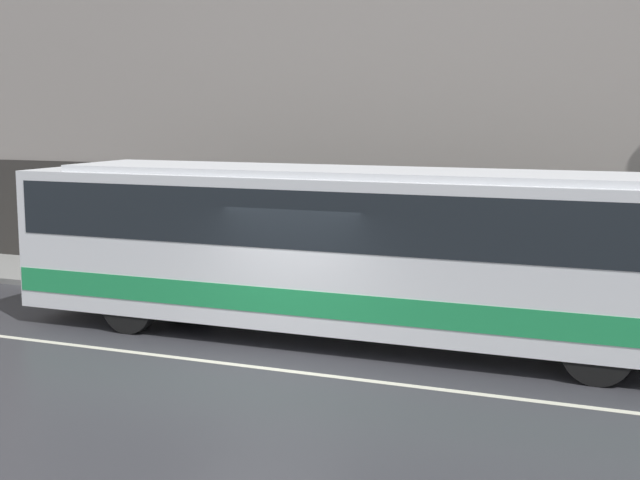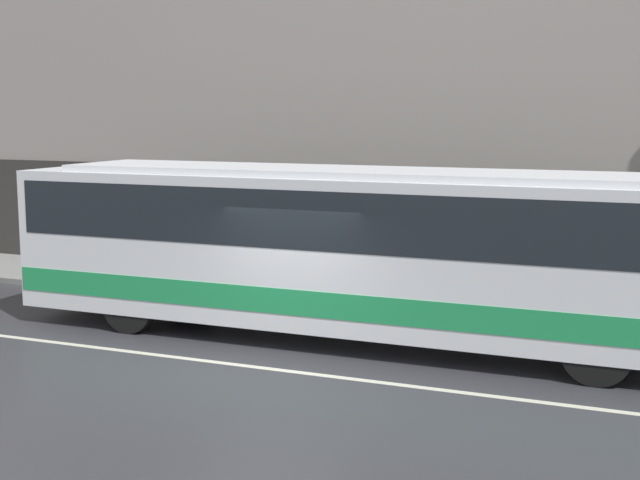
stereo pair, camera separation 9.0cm
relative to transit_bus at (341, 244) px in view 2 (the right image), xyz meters
The scene contains 5 objects.
ground_plane 2.89m from the transit_bus, 100.70° to the right, with size 60.00×60.00×0.00m, color #333338.
sidewalk 3.68m from the transit_bus, 97.48° to the left, with size 60.00×2.98×0.13m.
lane_stripe 2.89m from the transit_bus, 100.70° to the right, with size 54.00×0.14×0.01m.
transit_bus is the anchor object (origin of this frame).
pedestrian_waiting 3.45m from the transit_bus, 122.62° to the left, with size 0.36×0.36×1.73m.
Camera 2 is at (6.22, -12.59, 4.16)m, focal length 50.00 mm.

